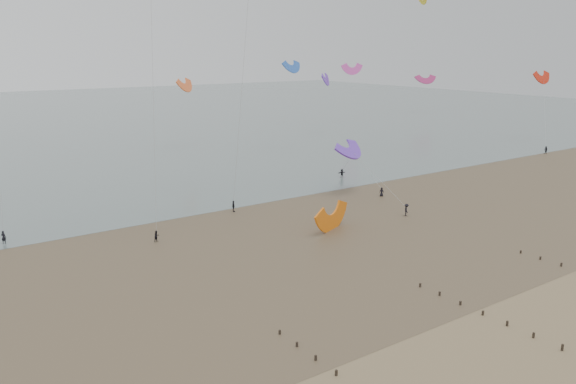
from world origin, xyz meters
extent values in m
plane|color=brown|center=(0.00, 0.00, 0.00)|extent=(500.00, 500.00, 0.00)
plane|color=#475654|center=(0.00, 200.00, 0.03)|extent=(500.00, 500.00, 0.00)
plane|color=#473A28|center=(0.00, 35.00, 0.01)|extent=(500.00, 500.00, 0.00)
ellipsoid|color=slate|center=(-18.00, 22.00, 0.01)|extent=(23.60, 14.36, 0.01)
ellipsoid|color=slate|center=(12.00, 38.00, 0.01)|extent=(33.64, 18.32, 0.01)
ellipsoid|color=slate|center=(45.00, 30.00, 0.01)|extent=(19.65, 13.67, 0.01)
cube|color=black|center=(-14.00, 4.11, 0.22)|extent=(0.16, 0.16, 0.54)
cube|color=black|center=(-14.00, 6.74, 0.20)|extent=(0.16, 0.16, 0.51)
cube|color=black|center=(-14.00, 9.37, 0.19)|extent=(0.16, 0.16, 0.48)
cube|color=black|center=(-14.00, 12.00, 0.17)|extent=(0.16, 0.16, 0.45)
cube|color=black|center=(4.00, -3.79, 0.26)|extent=(0.16, 0.16, 0.62)
cube|color=black|center=(4.00, -1.16, 0.25)|extent=(0.16, 0.16, 0.59)
cube|color=black|center=(4.00, 1.47, 0.23)|extent=(0.16, 0.16, 0.57)
cube|color=black|center=(4.00, 4.11, 0.22)|extent=(0.16, 0.16, 0.54)
cube|color=black|center=(4.00, 6.74, 0.20)|extent=(0.16, 0.16, 0.51)
cube|color=black|center=(4.00, 9.37, 0.19)|extent=(0.16, 0.16, 0.48)
cube|color=black|center=(4.00, 12.00, 0.17)|extent=(0.16, 0.16, 0.45)
cube|color=black|center=(22.00, 6.74, 0.20)|extent=(0.16, 0.16, 0.51)
cube|color=black|center=(22.00, 9.37, 0.19)|extent=(0.16, 0.16, 0.48)
cube|color=black|center=(22.00, 12.00, 0.17)|extent=(0.16, 0.16, 0.45)
imported|color=black|center=(-30.24, 52.40, 0.87)|extent=(0.76, 0.72, 1.75)
imported|color=black|center=(88.85, 49.52, 0.90)|extent=(0.89, 1.03, 1.79)
imported|color=black|center=(-13.55, 41.81, 0.77)|extent=(0.87, 0.76, 1.53)
imported|color=black|center=(27.33, 42.26, 0.79)|extent=(0.87, 0.92, 1.59)
imported|color=black|center=(1.66, 48.41, 0.89)|extent=(0.78, 1.13, 1.78)
imported|color=black|center=(22.24, 31.57, 0.94)|extent=(1.28, 1.40, 1.89)
imported|color=black|center=(31.20, 57.53, 0.85)|extent=(1.64, 0.74, 1.71)
camera|label=1|loc=(-39.02, -25.60, 24.56)|focal=35.00mm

